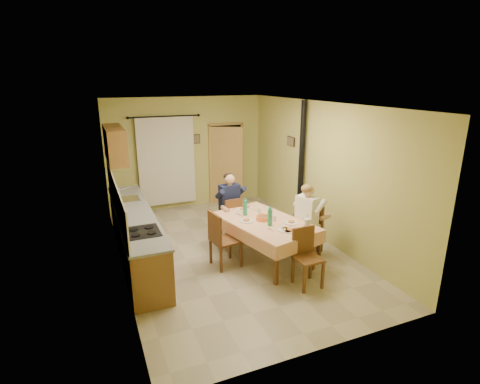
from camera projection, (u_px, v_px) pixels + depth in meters
name	position (u px, v px, depth m)	size (l,w,h in m)	color
floor	(230.00, 251.00, 7.28)	(4.00, 6.00, 0.01)	tan
room_shell	(229.00, 160.00, 6.75)	(4.04, 6.04, 2.82)	tan
kitchen_run	(136.00, 234.00, 6.86)	(0.64, 3.64, 1.56)	brown
upper_cabinets	(115.00, 144.00, 7.54)	(0.35, 1.40, 0.70)	brown
curtain	(167.00, 161.00, 9.27)	(1.70, 0.07, 2.22)	black
doorway	(227.00, 164.00, 9.90)	(0.96, 0.42, 2.15)	black
dining_table	(264.00, 240.00, 6.87)	(1.56, 2.12, 0.76)	#EAA67A
tableware	(270.00, 219.00, 6.67)	(0.95, 1.57, 0.33)	white
chair_far	(231.00, 227.00, 7.72)	(0.41, 0.41, 0.93)	brown
chair_near	(307.00, 269.00, 6.01)	(0.41, 0.41, 0.96)	brown
chair_right	(307.00, 241.00, 7.03)	(0.54, 0.54, 0.99)	brown
chair_left	(225.00, 250.00, 6.66)	(0.52, 0.52, 1.03)	brown
man_far	(230.00, 200.00, 7.55)	(0.60, 0.48, 1.39)	#141938
man_right	(308.00, 212.00, 6.85)	(0.57, 0.64, 1.39)	white
stove_flue	(300.00, 183.00, 8.21)	(0.24, 0.24, 2.80)	black
picture_back	(196.00, 139.00, 9.48)	(0.19, 0.03, 0.23)	black
picture_right	(291.00, 141.00, 8.53)	(0.03, 0.31, 0.21)	brown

